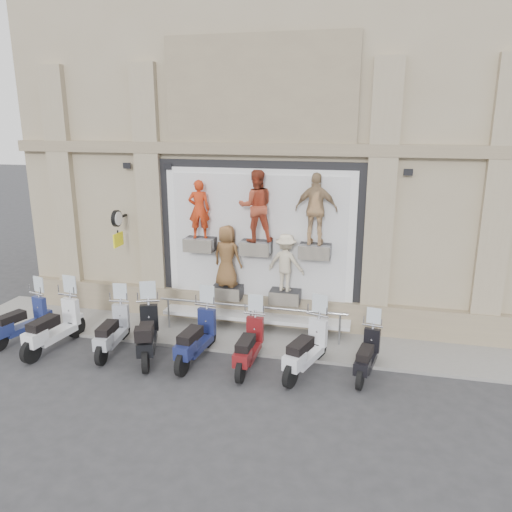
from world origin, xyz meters
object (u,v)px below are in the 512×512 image
object	(u,v)px
scooter_f	(249,336)
scooter_g	(307,339)
scooter_c	(112,322)
scooter_e	(196,328)
scooter_d	(147,324)
scooter_a	(20,312)
guard_rail	(251,322)
clock_sign_bracket	(117,224)
scooter_b	(52,317)
scooter_h	(367,347)

from	to	relation	value
scooter_f	scooter_g	size ratio (longest dim) A/B	0.94
scooter_c	scooter_e	distance (m)	2.18
scooter_d	scooter_f	xyz separation A→B (m)	(2.49, 0.06, -0.07)
scooter_a	scooter_f	xyz separation A→B (m)	(6.08, -0.05, 0.00)
guard_rail	scooter_d	xyz separation A→B (m)	(-2.15, -1.62, 0.39)
scooter_e	scooter_f	distance (m)	1.29
clock_sign_bracket	scooter_b	world-z (taller)	clock_sign_bracket
scooter_d	guard_rail	bearing A→B (deg)	16.29
scooter_a	scooter_g	xyz separation A→B (m)	(7.40, 0.02, 0.05)
scooter_a	scooter_d	bearing A→B (deg)	13.65
guard_rail	scooter_f	world-z (taller)	scooter_f
scooter_c	scooter_e	size ratio (longest dim) A/B	0.93
scooter_e	guard_rail	bearing A→B (deg)	63.31
guard_rail	scooter_f	xyz separation A→B (m)	(0.34, -1.56, 0.32)
scooter_c	scooter_g	bearing A→B (deg)	-5.69
scooter_d	scooter_a	bearing A→B (deg)	157.66
scooter_a	scooter_f	distance (m)	6.08
scooter_b	scooter_g	size ratio (longest dim) A/B	1.03
clock_sign_bracket	scooter_f	bearing A→B (deg)	-25.51
clock_sign_bracket	scooter_b	distance (m)	3.04
scooter_b	scooter_g	xyz separation A→B (m)	(6.28, 0.27, -0.03)
scooter_a	scooter_g	bearing A→B (deg)	15.52
scooter_d	scooter_h	size ratio (longest dim) A/B	1.20
clock_sign_bracket	scooter_b	bearing A→B (deg)	-107.73
guard_rail	scooter_c	size ratio (longest dim) A/B	2.62
guard_rail	scooter_b	world-z (taller)	scooter_b
scooter_d	scooter_e	size ratio (longest dim) A/B	1.02
scooter_d	scooter_g	distance (m)	3.82
guard_rail	clock_sign_bracket	xyz separation A→B (m)	(-3.90, 0.47, 2.34)
guard_rail	clock_sign_bracket	size ratio (longest dim) A/B	4.96
guard_rail	clock_sign_bracket	distance (m)	4.57
scooter_c	scooter_g	xyz separation A→B (m)	(4.79, 0.05, 0.05)
scooter_a	scooter_h	distance (m)	8.75
clock_sign_bracket	scooter_g	size ratio (longest dim) A/B	0.49
scooter_a	scooter_h	world-z (taller)	scooter_a
scooter_f	scooter_e	bearing A→B (deg)	179.23
scooter_d	scooter_g	size ratio (longest dim) A/B	1.02
scooter_d	scooter_f	world-z (taller)	scooter_d
scooter_a	scooter_c	xyz separation A→B (m)	(2.61, -0.03, 0.00)
scooter_c	scooter_g	size ratio (longest dim) A/B	0.94
scooter_a	scooter_e	bearing A→B (deg)	15.22
clock_sign_bracket	scooter_c	distance (m)	2.95
scooter_b	scooter_h	size ratio (longest dim) A/B	1.22
guard_rail	clock_sign_bracket	world-z (taller)	clock_sign_bracket
scooter_e	scooter_b	bearing A→B (deg)	-170.89
guard_rail	scooter_h	distance (m)	3.29
scooter_b	scooter_h	distance (m)	7.63
scooter_g	scooter_b	bearing A→B (deg)	-159.63
clock_sign_bracket	guard_rail	bearing A→B (deg)	-6.84
scooter_a	scooter_b	distance (m)	1.16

